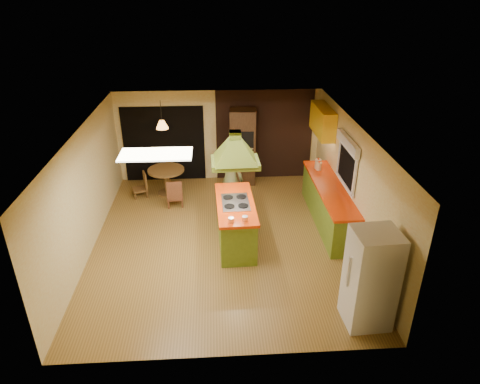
{
  "coord_description": "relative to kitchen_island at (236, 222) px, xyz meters",
  "views": [
    {
      "loc": [
        -0.11,
        -7.91,
        5.1
      ],
      "look_at": [
        0.38,
        -0.02,
        1.15
      ],
      "focal_mm": 32.0,
      "sensor_mm": 36.0,
      "label": 1
    }
  ],
  "objects": [
    {
      "name": "right_counter",
      "position": [
        2.17,
        0.72,
        -0.02
      ],
      "size": [
        0.62,
        3.05,
        0.92
      ],
      "color": "olive",
      "rests_on": "ground"
    },
    {
      "name": "nook_opening",
      "position": [
        -1.78,
        3.35,
        0.56
      ],
      "size": [
        2.2,
        0.03,
        2.1
      ],
      "primitive_type": "cube",
      "color": "black",
      "rests_on": "ground"
    },
    {
      "name": "pendant_lamp",
      "position": [
        -1.67,
        2.41,
        1.41
      ],
      "size": [
        0.35,
        0.35,
        0.2
      ],
      "primitive_type": "cone",
      "rotation": [
        0.0,
        0.0,
        0.14
      ],
      "color": "#FF9E3F",
      "rests_on": "ceiling_plane"
    },
    {
      "name": "ground",
      "position": [
        -0.28,
        0.12,
        -0.49
      ],
      "size": [
        6.5,
        6.5,
        0.0
      ],
      "primitive_type": "plane",
      "color": "olive",
      "rests_on": "ground"
    },
    {
      "name": "range_hood",
      "position": [
        0.0,
        -0.0,
        1.77
      ],
      "size": [
        0.96,
        0.7,
        0.78
      ],
      "rotation": [
        0.0,
        0.0,
        0.02
      ],
      "color": "#566719",
      "rests_on": "ceiling_plane"
    },
    {
      "name": "window_right",
      "position": [
        2.42,
        0.52,
        1.28
      ],
      "size": [
        0.12,
        1.35,
        1.06
      ],
      "color": "black",
      "rests_on": "room_walls"
    },
    {
      "name": "ceiling_plane",
      "position": [
        -0.28,
        0.12,
        2.01
      ],
      "size": [
        6.5,
        6.5,
        0.0
      ],
      "primitive_type": "plane",
      "rotation": [
        3.14,
        0.0,
        0.0
      ],
      "color": "silver",
      "rests_on": "room_walls"
    },
    {
      "name": "kitchen_island",
      "position": [
        0.0,
        0.0,
        0.0
      ],
      "size": [
        0.83,
        1.95,
        0.98
      ],
      "rotation": [
        0.0,
        0.0,
        0.03
      ],
      "color": "olive",
      "rests_on": "ground"
    },
    {
      "name": "canister_medium",
      "position": [
        2.12,
        1.65,
        0.53
      ],
      "size": [
        0.17,
        0.17,
        0.19
      ],
      "primitive_type": "cylinder",
      "rotation": [
        0.0,
        0.0,
        0.28
      ],
      "color": "#F0E2C1",
      "rests_on": "right_counter"
    },
    {
      "name": "fluor_panel",
      "position": [
        -1.38,
        -1.08,
        2.0
      ],
      "size": [
        1.2,
        0.6,
        0.03
      ],
      "primitive_type": "cube",
      "color": "white",
      "rests_on": "ceiling_plane"
    },
    {
      "name": "room_walls",
      "position": [
        -0.28,
        0.12,
        0.76
      ],
      "size": [
        5.5,
        6.5,
        6.5
      ],
      "color": "beige",
      "rests_on": "ground"
    },
    {
      "name": "chair_near",
      "position": [
        -1.42,
        1.76,
        -0.13
      ],
      "size": [
        0.43,
        0.43,
        0.72
      ],
      "primitive_type": null,
      "rotation": [
        0.0,
        0.0,
        3.25
      ],
      "color": "brown",
      "rests_on": "ground"
    },
    {
      "name": "wall_oven",
      "position": [
        0.36,
        3.07,
        0.55
      ],
      "size": [
        0.72,
        0.64,
        2.06
      ],
      "rotation": [
        0.0,
        0.0,
        -0.06
      ],
      "color": "#472C16",
      "rests_on": "ground"
    },
    {
      "name": "dining_table",
      "position": [
        -1.67,
        2.41,
        0.01
      ],
      "size": [
        0.94,
        0.94,
        0.71
      ],
      "rotation": [
        0.0,
        0.0,
        0.0
      ],
      "color": "brown",
      "rests_on": "ground"
    },
    {
      "name": "man",
      "position": [
        -0.05,
        1.31,
        0.38
      ],
      "size": [
        0.74,
        0.61,
        1.74
      ],
      "primitive_type": "imported",
      "rotation": [
        0.0,
        0.0,
        2.78
      ],
      "color": "brown",
      "rests_on": "ground"
    },
    {
      "name": "canister_small",
      "position": [
        2.12,
        1.65,
        0.51
      ],
      "size": [
        0.14,
        0.14,
        0.14
      ],
      "primitive_type": "cylinder",
      "rotation": [
        0.0,
        0.0,
        0.37
      ],
      "color": "beige",
      "rests_on": "right_counter"
    },
    {
      "name": "chair_left",
      "position": [
        -2.37,
        2.31,
        -0.16
      ],
      "size": [
        0.45,
        0.45,
        0.65
      ],
      "primitive_type": null,
      "rotation": [
        0.0,
        0.0,
        -1.25
      ],
      "color": "brown",
      "rests_on": "ground"
    },
    {
      "name": "canister_large",
      "position": [
        2.12,
        1.75,
        0.55
      ],
      "size": [
        0.2,
        0.2,
        0.23
      ],
      "primitive_type": "cylinder",
      "rotation": [
        0.0,
        0.0,
        0.31
      ],
      "color": "beige",
      "rests_on": "right_counter"
    },
    {
      "name": "upper_cabinets",
      "position": [
        2.29,
        2.32,
        1.46
      ],
      "size": [
        0.34,
        1.4,
        0.7
      ],
      "primitive_type": "cube",
      "color": "yellow",
      "rests_on": "room_walls"
    },
    {
      "name": "refrigerator",
      "position": [
        2.01,
        -2.5,
        0.37
      ],
      "size": [
        0.74,
        0.7,
        1.71
      ],
      "primitive_type": "cube",
      "rotation": [
        0.0,
        0.0,
        0.06
      ],
      "color": "silver",
      "rests_on": "ground"
    },
    {
      "name": "brick_panel",
      "position": [
        0.97,
        3.35,
        0.76
      ],
      "size": [
        2.64,
        0.03,
        2.5
      ],
      "primitive_type": "cube",
      "color": "#381E14",
      "rests_on": "ground"
    }
  ]
}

